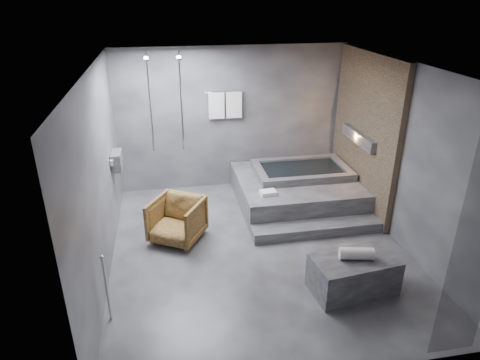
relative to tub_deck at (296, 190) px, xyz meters
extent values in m
plane|color=#2E2E30|center=(-1.05, -1.45, -0.25)|extent=(5.00, 5.00, 0.00)
cube|color=#4D4D4F|center=(-1.05, -1.45, 2.55)|extent=(4.50, 5.00, 0.04)
cube|color=#38383D|center=(-1.05, 1.05, 1.15)|extent=(4.50, 0.04, 2.80)
cube|color=#38383D|center=(-1.05, -3.95, 1.15)|extent=(4.50, 0.04, 2.80)
cube|color=#38383D|center=(-3.30, -1.45, 1.15)|extent=(0.04, 5.00, 2.80)
cube|color=#38383D|center=(1.20, -1.45, 1.15)|extent=(0.04, 5.00, 2.80)
cube|color=#A1825E|center=(1.14, -0.20, 1.15)|extent=(0.10, 2.40, 2.78)
cube|color=#FF9938|center=(1.06, -0.20, 1.05)|extent=(0.14, 1.20, 0.20)
cube|color=gray|center=(-3.21, -0.05, 0.85)|extent=(0.16, 0.42, 0.30)
imported|color=beige|center=(-3.20, -0.15, 0.80)|extent=(0.08, 0.08, 0.21)
imported|color=beige|center=(-3.20, 0.05, 0.78)|extent=(0.07, 0.07, 0.15)
cylinder|color=silver|center=(-2.05, 0.60, 1.65)|extent=(0.04, 0.04, 1.80)
cylinder|color=silver|center=(-2.60, 0.60, 1.65)|extent=(0.04, 0.04, 1.80)
cylinder|color=silver|center=(-1.20, 0.99, 1.70)|extent=(0.75, 0.02, 0.02)
cube|color=white|center=(-1.37, 0.97, 1.45)|extent=(0.30, 0.06, 0.50)
cube|color=white|center=(-1.03, 0.97, 1.45)|extent=(0.30, 0.06, 0.50)
cylinder|color=silver|center=(-3.20, -2.65, 0.20)|extent=(0.04, 0.04, 0.90)
cube|color=black|center=(0.60, -3.90, 1.10)|extent=(0.55, 0.01, 2.60)
cube|color=#333335|center=(0.00, 0.00, 0.00)|extent=(2.20, 2.00, 0.50)
cube|color=#333335|center=(0.00, -1.18, -0.16)|extent=(2.20, 0.36, 0.18)
cube|color=#2D2D2F|center=(-0.03, -2.66, 0.00)|extent=(1.18, 0.75, 0.50)
imported|color=#432B10|center=(-2.29, -0.93, 0.10)|extent=(1.05, 1.06, 0.71)
cylinder|color=white|center=(-0.02, -2.66, 0.33)|extent=(0.47, 0.25, 0.16)
cube|color=white|center=(-0.70, -0.59, 0.29)|extent=(0.28, 0.22, 0.07)
camera|label=1|loc=(-2.37, -7.01, 3.51)|focal=32.00mm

